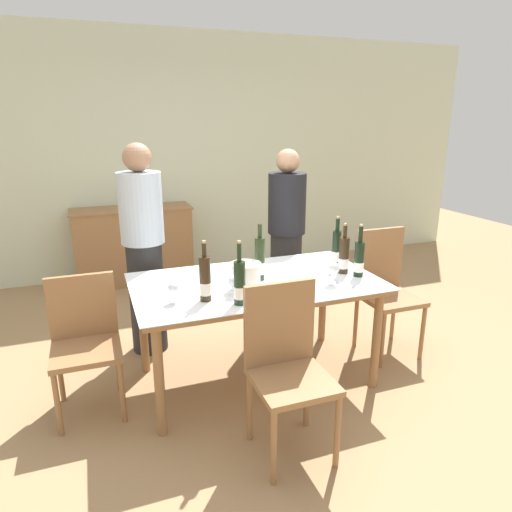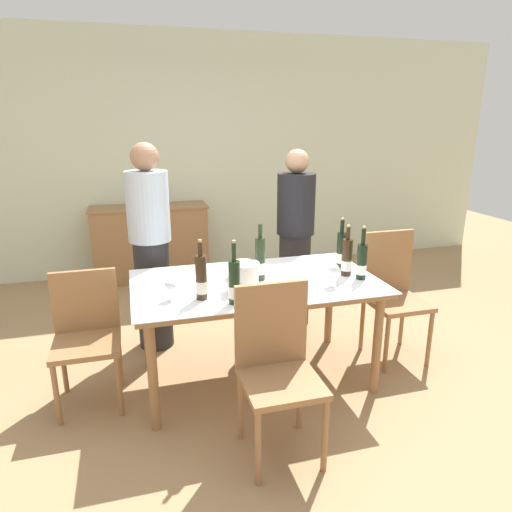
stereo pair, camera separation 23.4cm
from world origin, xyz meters
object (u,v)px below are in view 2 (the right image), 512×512
(dining_table, at_px, (256,291))
(wine_bottle_2, at_px, (347,258))
(chair_right_end, at_px, (392,287))
(chair_left_end, at_px, (87,329))
(ice_bucket, at_px, (244,275))
(wine_glass_1, at_px, (230,281))
(wine_bottle_3, at_px, (260,260))
(person_guest_left, at_px, (295,240))
(wine_bottle_5, at_px, (201,279))
(wine_bottle_0, at_px, (341,250))
(wine_glass_2, at_px, (170,286))
(person_host, at_px, (151,249))
(wine_bottle_1, at_px, (362,262))
(wine_glass_0, at_px, (333,271))
(sideboard_cabinet, at_px, (151,243))
(chair_near_front, at_px, (276,359))
(wine_bottle_4, at_px, (234,283))

(dining_table, height_order, wine_bottle_2, wine_bottle_2)
(chair_right_end, height_order, chair_left_end, chair_right_end)
(chair_right_end, bearing_deg, ice_bucket, -170.54)
(dining_table, relative_size, wine_glass_1, 12.48)
(wine_bottle_3, bearing_deg, person_guest_left, 55.30)
(wine_bottle_5, distance_m, wine_glass_1, 0.19)
(dining_table, height_order, wine_bottle_0, wine_bottle_0)
(wine_glass_2, relative_size, person_host, 0.08)
(wine_bottle_1, height_order, wine_glass_2, wine_bottle_1)
(wine_glass_0, distance_m, wine_glass_1, 0.69)
(sideboard_cabinet, relative_size, wine_bottle_0, 3.49)
(dining_table, bearing_deg, chair_right_end, 4.62)
(chair_near_front, relative_size, person_guest_left, 0.61)
(wine_bottle_5, bearing_deg, wine_bottle_0, 17.07)
(wine_bottle_3, bearing_deg, chair_left_end, 177.03)
(sideboard_cabinet, relative_size, wine_glass_1, 9.86)
(wine_bottle_3, distance_m, wine_glass_0, 0.50)
(dining_table, distance_m, person_host, 1.00)
(wine_bottle_1, height_order, wine_bottle_5, wine_bottle_5)
(wine_bottle_5, height_order, chair_near_front, wine_bottle_5)
(dining_table, xyz_separation_m, wine_bottle_5, (-0.41, -0.22, 0.21))
(person_host, bearing_deg, wine_bottle_5, -75.21)
(wine_bottle_1, bearing_deg, wine_bottle_5, -176.54)
(wine_bottle_3, xyz_separation_m, chair_left_end, (-1.17, 0.06, -0.40))
(ice_bucket, bearing_deg, chair_near_front, -86.75)
(chair_near_front, distance_m, chair_left_end, 1.32)
(chair_left_end, bearing_deg, person_guest_left, 23.31)
(wine_glass_0, relative_size, wine_glass_1, 1.15)
(wine_bottle_1, xyz_separation_m, wine_bottle_4, (-0.95, -0.19, 0.01))
(wine_bottle_1, bearing_deg, wine_bottle_2, 122.62)
(ice_bucket, bearing_deg, person_guest_left, 53.17)
(wine_bottle_3, height_order, person_guest_left, person_guest_left)
(wine_glass_2, xyz_separation_m, person_guest_left, (1.19, 1.01, -0.05))
(wine_bottle_1, relative_size, wine_bottle_3, 0.95)
(ice_bucket, height_order, person_host, person_host)
(wine_glass_1, relative_size, person_guest_left, 0.08)
(wine_bottle_1, bearing_deg, wine_bottle_0, 95.81)
(wine_bottle_0, xyz_separation_m, wine_glass_2, (-1.29, -0.30, -0.04))
(wine_bottle_4, height_order, person_guest_left, person_guest_left)
(wine_bottle_2, distance_m, person_host, 1.53)
(wine_bottle_4, height_order, wine_glass_2, wine_bottle_4)
(sideboard_cabinet, relative_size, wine_bottle_4, 3.37)
(wine_bottle_3, relative_size, wine_glass_0, 2.54)
(wine_glass_2, bearing_deg, wine_glass_1, -3.40)
(wine_glass_1, bearing_deg, wine_bottle_1, 3.31)
(wine_bottle_3, height_order, wine_glass_2, wine_bottle_3)
(sideboard_cabinet, xyz_separation_m, wine_glass_0, (1.06, -2.70, 0.43))
(wine_glass_2, xyz_separation_m, chair_right_end, (1.73, 0.28, -0.28))
(wine_bottle_0, bearing_deg, wine_glass_1, -160.52)
(wine_bottle_2, relative_size, person_guest_left, 0.23)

